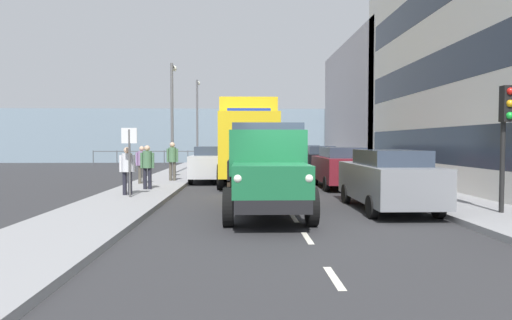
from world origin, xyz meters
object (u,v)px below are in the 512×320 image
Objects in this scene: car_maroon_kerbside_1 at (341,167)px; pedestrian_strolling at (172,158)px; car_navy_kerbside_3 at (305,158)px; pedestrian_couple_b at (172,157)px; pedestrian_by_lamp at (147,163)px; truck_vintage_green at (267,172)px; car_black_kerbside_2 at (319,161)px; lamp_post_promenade at (172,108)px; lamp_post_far at (197,114)px; pedestrian_near_railing at (127,167)px; pedestrian_couple_a at (142,162)px; street_sign at (129,150)px; lorry_cargo_yellow at (248,139)px; traffic_light_near at (506,121)px; car_grey_kerbside_near at (388,179)px; car_silver_oppositeside_0 at (212,163)px.

pedestrian_strolling reaches higher than car_maroon_kerbside_1.
car_navy_kerbside_3 is 2.64× the size of pedestrian_couple_b.
pedestrian_couple_b is at bearing -89.41° from pedestrian_by_lamp.
car_black_kerbside_2 is (-3.50, -12.47, -0.29)m from truck_vintage_green.
lamp_post_far is at bearing -92.14° from lamp_post_promenade.
pedestrian_near_railing reaches higher than pedestrian_couple_a.
car_black_kerbside_2 is at bearing 172.28° from lamp_post_promenade.
street_sign is (4.30, -3.00, 0.50)m from truck_vintage_green.
truck_vintage_green is 3.48× the size of pedestrian_near_railing.
truck_vintage_green is 3.38× the size of pedestrian_couple_b.
pedestrian_by_lamp reaches higher than pedestrian_couple_a.
lamp_post_far is (3.82, -14.22, 2.01)m from lorry_cargo_yellow.
car_navy_kerbside_3 is 16.69m from street_sign.
lorry_cargo_yellow is at bearing -57.26° from traffic_light_near.
lamp_post_promenade reaches higher than car_navy_kerbside_3.
lorry_cargo_yellow is 4.75m from pedestrian_couple_b.
pedestrian_strolling is at bearing -47.56° from car_grey_kerbside_near.
lamp_post_far is (-0.35, -19.96, 2.99)m from pedestrian_near_railing.
pedestrian_strolling reaches higher than pedestrian_by_lamp.
car_navy_kerbside_3 is 14.56m from pedestrian_by_lamp.
pedestrian_strolling is 0.55× the size of traffic_light_near.
lamp_post_far is (7.69, -11.09, 3.19)m from car_black_kerbside_2.
street_sign is at bearing 90.08° from pedestrian_couple_b.
car_maroon_kerbside_1 is 2.65× the size of pedestrian_near_railing.
pedestrian_near_railing is at bearing 60.36° from car_navy_kerbside_3.
truck_vintage_green is 24.10m from lamp_post_far.
pedestrian_strolling is at bearing 91.23° from lamp_post_far.
car_silver_oppositeside_0 is at bearing -147.07° from pedestrian_strolling.
car_grey_kerbside_near is at bearing 122.69° from lamp_post_promenade.
pedestrian_near_railing is at bearing 23.02° from car_maroon_kerbside_1.
car_silver_oppositeside_0 is 5.09m from lamp_post_promenade.
lamp_post_far is at bearing -90.99° from pedestrian_near_railing.
lamp_post_far reaches higher than truck_vintage_green.
lamp_post_far is (7.69, -16.54, 3.19)m from car_maroon_kerbside_1.
car_navy_kerbside_3 is 1.96× the size of street_sign.
traffic_light_near is at bearing 126.79° from lamp_post_promenade.
car_navy_kerbside_3 is at bearing -117.92° from street_sign.
pedestrian_strolling is 1.06× the size of pedestrian_couple_b.
traffic_light_near is (-10.93, 8.18, 1.38)m from pedestrian_couple_a.
truck_vintage_green is at bearing -5.04° from traffic_light_near.
pedestrian_near_railing is at bearing 96.00° from pedestrian_couple_a.
pedestrian_near_railing is (8.04, 3.42, 0.20)m from car_maroon_kerbside_1.
pedestrian_couple_a is at bearing -81.92° from street_sign.
car_maroon_kerbside_1 is at bearing -116.51° from truck_vintage_green.
lorry_cargo_yellow reaches higher than traffic_light_near.
pedestrian_strolling reaches higher than car_navy_kerbside_3.
car_grey_kerbside_near is 10.79m from car_silver_oppositeside_0.
pedestrian_by_lamp reaches higher than car_navy_kerbside_3.
car_silver_oppositeside_0 is 2.83× the size of pedestrian_near_railing.
pedestrian_near_railing is (4.16, 5.74, -0.98)m from lorry_cargo_yellow.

